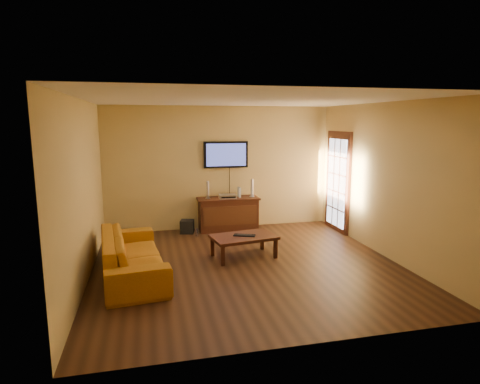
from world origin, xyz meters
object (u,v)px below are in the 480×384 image
object	(u,v)px
av_receiver	(228,196)
bottle	(197,233)
game_console	(239,192)
keyboard	(244,235)
speaker_right	(252,189)
subwoofer	(187,226)
media_console	(228,214)
television	(226,155)
speaker_left	(208,191)
sofa	(132,248)
coffee_table	(244,238)

from	to	relation	value
av_receiver	bottle	xyz separation A→B (m)	(-0.73, -0.35, -0.68)
game_console	keyboard	xyz separation A→B (m)	(-0.34, -1.87, -0.43)
speaker_right	subwoofer	distance (m)	1.64
media_console	television	distance (m)	1.30
television	game_console	distance (m)	0.87
subwoofer	bottle	world-z (taller)	subwoofer
speaker_right	game_console	xyz separation A→B (m)	(-0.28, 0.03, -0.07)
television	speaker_left	distance (m)	0.89
television	speaker_left	world-z (taller)	television
sofa	speaker_right	xyz separation A→B (m)	(2.51, 2.25, 0.46)
media_console	speaker_left	bearing A→B (deg)	178.00
sofa	subwoofer	world-z (taller)	sofa
media_console	speaker_right	xyz separation A→B (m)	(0.54, 0.01, 0.54)
av_receiver	speaker_left	bearing A→B (deg)	174.64
sofa	subwoofer	bearing A→B (deg)	-31.94
subwoofer	bottle	size ratio (longest dim) A/B	1.49
media_console	bottle	xyz separation A→B (m)	(-0.75, -0.39, -0.28)
media_console	av_receiver	size ratio (longest dim) A/B	3.69
keyboard	av_receiver	bearing A→B (deg)	88.07
coffee_table	game_console	size ratio (longest dim) A/B	5.52
speaker_left	av_receiver	size ratio (longest dim) A/B	1.04
television	game_console	xyz separation A→B (m)	(0.26, -0.18, -0.82)
av_receiver	keyboard	world-z (taller)	av_receiver
speaker_left	keyboard	xyz separation A→B (m)	(0.36, -1.85, -0.50)
speaker_right	keyboard	world-z (taller)	speaker_right
coffee_table	game_console	distance (m)	1.96
coffee_table	sofa	size ratio (longest dim) A/B	0.53
av_receiver	sofa	bearing A→B (deg)	-129.25
coffee_table	bottle	distance (m)	1.60
game_console	subwoofer	size ratio (longest dim) A/B	0.78
sofa	av_receiver	distance (m)	2.96
speaker_left	speaker_right	distance (m)	0.98
speaker_right	subwoofer	size ratio (longest dim) A/B	1.43
game_console	media_console	bearing A→B (deg)	-172.38
coffee_table	game_console	world-z (taller)	game_console
speaker_right	game_console	bearing A→B (deg)	173.45
television	keyboard	xyz separation A→B (m)	(-0.08, -2.05, -1.25)
television	coffee_table	bearing A→B (deg)	-92.57
speaker_right	keyboard	xyz separation A→B (m)	(-0.62, -1.84, -0.50)
sofa	bottle	distance (m)	2.25
keyboard	coffee_table	bearing A→B (deg)	147.34
coffee_table	keyboard	distance (m)	0.06
game_console	coffee_table	bearing A→B (deg)	-101.58
media_console	keyboard	world-z (taller)	media_console
speaker_left	bottle	distance (m)	0.95
sofa	bottle	bearing A→B (deg)	-39.68
subwoofer	keyboard	size ratio (longest dim) A/B	0.69
subwoofer	speaker_right	bearing A→B (deg)	15.61
television	speaker_right	world-z (taller)	television
coffee_table	media_console	bearing A→B (deg)	87.13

